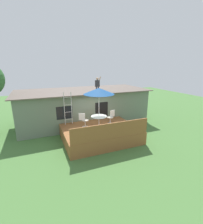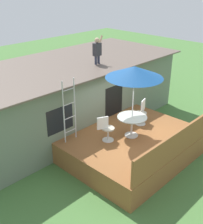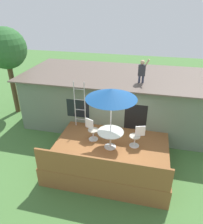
{
  "view_description": "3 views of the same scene",
  "coord_description": "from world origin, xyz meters",
  "px_view_note": "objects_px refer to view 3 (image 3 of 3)",
  "views": [
    {
      "loc": [
        -3.59,
        -9.13,
        4.66
      ],
      "look_at": [
        0.53,
        0.91,
        1.52
      ],
      "focal_mm": 26.03,
      "sensor_mm": 36.0,
      "label": 1
    },
    {
      "loc": [
        -7.27,
        -5.58,
        5.99
      ],
      "look_at": [
        -0.56,
        0.94,
        1.6
      ],
      "focal_mm": 47.02,
      "sensor_mm": 36.0,
      "label": 2
    },
    {
      "loc": [
        1.28,
        -7.02,
        6.15
      ],
      "look_at": [
        -0.61,
        0.98,
        1.84
      ],
      "focal_mm": 34.65,
      "sensor_mm": 36.0,
      "label": 3
    }
  ],
  "objects_px": {
    "patio_umbrella": "(111,94)",
    "person_figure": "(142,70)",
    "backyard_tree": "(6,49)",
    "step_ladder": "(80,105)",
    "patio_table": "(110,135)",
    "patio_chair_right": "(137,136)",
    "patio_chair_left": "(92,130)"
  },
  "relations": [
    {
      "from": "patio_chair_left",
      "to": "person_figure",
      "type": "bearing_deg",
      "value": 75.44
    },
    {
      "from": "patio_umbrella",
      "to": "step_ladder",
      "type": "bearing_deg",
      "value": 141.88
    },
    {
      "from": "patio_table",
      "to": "person_figure",
      "type": "height_order",
      "value": "person_figure"
    },
    {
      "from": "backyard_tree",
      "to": "patio_umbrella",
      "type": "bearing_deg",
      "value": -27.28
    },
    {
      "from": "patio_chair_left",
      "to": "patio_table",
      "type": "bearing_deg",
      "value": 0.0
    },
    {
      "from": "person_figure",
      "to": "patio_chair_right",
      "type": "height_order",
      "value": "person_figure"
    },
    {
      "from": "patio_umbrella",
      "to": "person_figure",
      "type": "xyz_separation_m",
      "value": [
        0.9,
        2.58,
        0.19
      ]
    },
    {
      "from": "patio_table",
      "to": "patio_chair_left",
      "type": "relative_size",
      "value": 1.13
    },
    {
      "from": "step_ladder",
      "to": "patio_chair_left",
      "type": "distance_m",
      "value": 1.38
    },
    {
      "from": "backyard_tree",
      "to": "patio_table",
      "type": "bearing_deg",
      "value": -27.28
    },
    {
      "from": "step_ladder",
      "to": "patio_chair_right",
      "type": "distance_m",
      "value": 2.94
    },
    {
      "from": "patio_chair_left",
      "to": "backyard_tree",
      "type": "distance_m",
      "value": 6.75
    },
    {
      "from": "patio_umbrella",
      "to": "patio_chair_left",
      "type": "bearing_deg",
      "value": 155.41
    },
    {
      "from": "patio_umbrella",
      "to": "patio_chair_right",
      "type": "relative_size",
      "value": 2.76
    },
    {
      "from": "step_ladder",
      "to": "patio_chair_left",
      "type": "xyz_separation_m",
      "value": [
        0.81,
        -0.92,
        -0.64
      ]
    },
    {
      "from": "patio_umbrella",
      "to": "backyard_tree",
      "type": "xyz_separation_m",
      "value": [
        -6.43,
        3.32,
        0.61
      ]
    },
    {
      "from": "patio_table",
      "to": "backyard_tree",
      "type": "distance_m",
      "value": 7.61
    },
    {
      "from": "patio_table",
      "to": "person_figure",
      "type": "bearing_deg",
      "value": 70.81
    },
    {
      "from": "patio_table",
      "to": "patio_chair_right",
      "type": "height_order",
      "value": "patio_chair_right"
    },
    {
      "from": "patio_umbrella",
      "to": "backyard_tree",
      "type": "bearing_deg",
      "value": 152.72
    },
    {
      "from": "patio_table",
      "to": "person_figure",
      "type": "relative_size",
      "value": 0.94
    },
    {
      "from": "step_ladder",
      "to": "backyard_tree",
      "type": "relative_size",
      "value": 0.45
    },
    {
      "from": "patio_chair_left",
      "to": "backyard_tree",
      "type": "xyz_separation_m",
      "value": [
        -5.55,
        2.91,
        2.5
      ]
    },
    {
      "from": "person_figure",
      "to": "patio_chair_left",
      "type": "height_order",
      "value": "person_figure"
    },
    {
      "from": "patio_chair_left",
      "to": "patio_chair_right",
      "type": "relative_size",
      "value": 1.0
    },
    {
      "from": "patio_umbrella",
      "to": "patio_chair_left",
      "type": "distance_m",
      "value": 2.12
    },
    {
      "from": "step_ladder",
      "to": "backyard_tree",
      "type": "xyz_separation_m",
      "value": [
        -4.74,
        1.99,
        1.85
      ]
    },
    {
      "from": "person_figure",
      "to": "step_ladder",
      "type": "bearing_deg",
      "value": -154.0
    },
    {
      "from": "patio_table",
      "to": "patio_chair_right",
      "type": "relative_size",
      "value": 1.13
    },
    {
      "from": "person_figure",
      "to": "patio_chair_right",
      "type": "xyz_separation_m",
      "value": [
        0.11,
        -2.25,
        -2.08
      ]
    },
    {
      "from": "patio_chair_left",
      "to": "backyard_tree",
      "type": "bearing_deg",
      "value": 176.9
    },
    {
      "from": "step_ladder",
      "to": "person_figure",
      "type": "relative_size",
      "value": 1.98
    }
  ]
}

